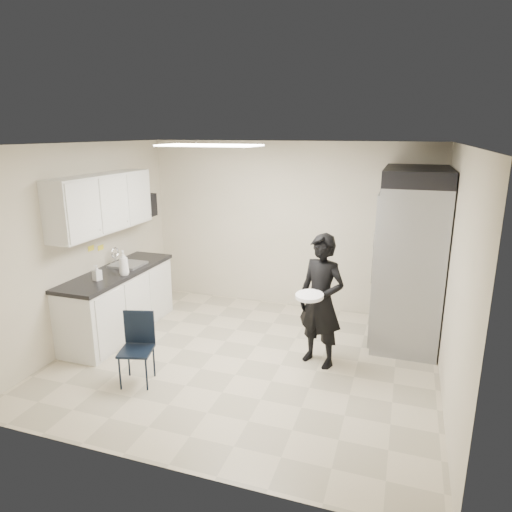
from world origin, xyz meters
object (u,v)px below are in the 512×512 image
(lower_counter, at_px, (119,303))
(folding_chair, at_px, (136,351))
(commercial_fridge, at_px, (410,264))
(man_tuxedo, at_px, (321,301))

(lower_counter, height_order, folding_chair, lower_counter)
(lower_counter, bearing_deg, commercial_fridge, 15.88)
(commercial_fridge, xyz_separation_m, man_tuxedo, (-0.97, -1.07, -0.25))
(commercial_fridge, relative_size, folding_chair, 2.69)
(folding_chair, height_order, man_tuxedo, man_tuxedo)
(folding_chair, distance_m, man_tuxedo, 2.18)
(lower_counter, height_order, man_tuxedo, man_tuxedo)
(lower_counter, height_order, commercial_fridge, commercial_fridge)
(commercial_fridge, relative_size, man_tuxedo, 1.31)
(man_tuxedo, bearing_deg, lower_counter, -158.10)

